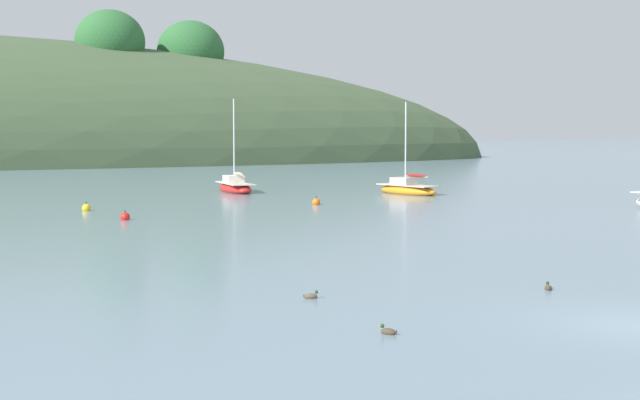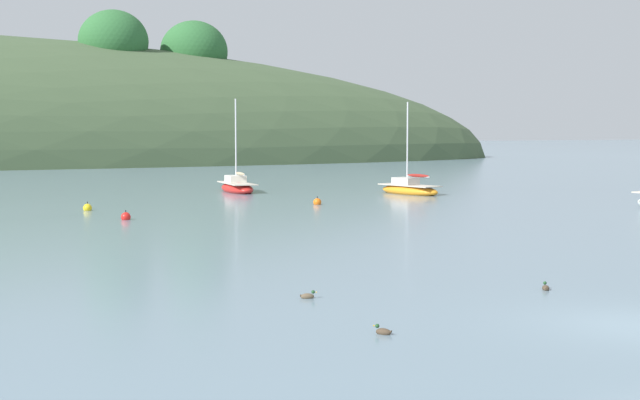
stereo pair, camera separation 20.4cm
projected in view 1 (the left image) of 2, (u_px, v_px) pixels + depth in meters
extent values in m
ellipsoid|color=#2D6633|center=(110.00, 41.00, 104.22)|extent=(7.70, 7.00, 7.00)
ellipsoid|color=#2D6633|center=(191.00, 51.00, 109.78)|extent=(7.85, 7.14, 7.14)
ellipsoid|color=red|center=(235.00, 189.00, 60.11)|extent=(1.64, 4.82, 0.77)
cube|color=beige|center=(235.00, 183.00, 60.09)|extent=(1.51, 4.44, 0.06)
cube|color=silver|center=(234.00, 179.00, 60.43)|extent=(1.07, 1.54, 0.47)
cylinder|color=silver|center=(234.00, 141.00, 60.10)|extent=(0.09, 0.09, 5.35)
cylinder|color=silver|center=(239.00, 175.00, 59.32)|extent=(0.07, 2.02, 0.07)
ellipsoid|color=tan|center=(239.00, 174.00, 59.32)|extent=(0.20, 1.94, 0.20)
ellipsoid|color=orange|center=(408.00, 191.00, 58.37)|extent=(2.93, 4.91, 0.74)
cube|color=beige|center=(408.00, 185.00, 58.34)|extent=(2.70, 4.52, 0.06)
cube|color=beige|center=(404.00, 181.00, 58.62)|extent=(1.44, 1.73, 0.46)
cylinder|color=silver|center=(406.00, 144.00, 58.32)|extent=(0.09, 0.09, 5.13)
cylinder|color=silver|center=(416.00, 176.00, 57.72)|extent=(0.67, 1.88, 0.07)
ellipsoid|color=maroon|center=(416.00, 176.00, 57.71)|extent=(0.77, 1.85, 0.20)
sphere|color=red|center=(125.00, 217.00, 42.63)|extent=(0.44, 0.44, 0.44)
cylinder|color=black|center=(125.00, 211.00, 42.60)|extent=(0.04, 0.04, 0.10)
sphere|color=orange|center=(316.00, 202.00, 50.74)|extent=(0.44, 0.44, 0.44)
cylinder|color=black|center=(316.00, 197.00, 50.71)|extent=(0.04, 0.04, 0.10)
sphere|color=yellow|center=(86.00, 208.00, 47.18)|extent=(0.44, 0.44, 0.44)
cylinder|color=black|center=(86.00, 203.00, 47.15)|extent=(0.04, 0.04, 0.10)
ellipsoid|color=brown|center=(311.00, 296.00, 23.44)|extent=(0.38, 0.26, 0.16)
sphere|color=#1E4723|center=(316.00, 292.00, 23.45)|extent=(0.09, 0.09, 0.09)
cone|color=gold|center=(319.00, 292.00, 23.46)|extent=(0.05, 0.05, 0.04)
cone|color=brown|center=(305.00, 295.00, 23.43)|extent=(0.09, 0.09, 0.08)
ellipsoid|color=#473828|center=(388.00, 332.00, 19.45)|extent=(0.35, 0.38, 0.16)
sphere|color=#1E4723|center=(382.00, 326.00, 19.51)|extent=(0.09, 0.09, 0.09)
cone|color=gold|center=(379.00, 326.00, 19.55)|extent=(0.06, 0.06, 0.04)
cone|color=#473828|center=(395.00, 331.00, 19.36)|extent=(0.10, 0.10, 0.08)
ellipsoid|color=#473828|center=(548.00, 288.00, 24.66)|extent=(0.31, 0.38, 0.16)
sphere|color=#1E4723|center=(548.00, 283.00, 24.80)|extent=(0.09, 0.09, 0.09)
cone|color=gold|center=(547.00, 283.00, 24.86)|extent=(0.05, 0.06, 0.04)
cone|color=#473828|center=(549.00, 288.00, 24.51)|extent=(0.10, 0.10, 0.08)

